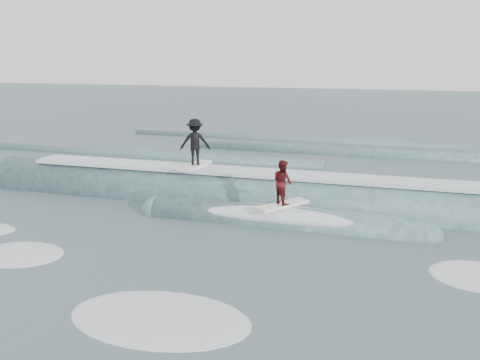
% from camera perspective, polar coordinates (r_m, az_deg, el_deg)
% --- Properties ---
extents(ground, '(160.00, 160.00, 0.00)m').
position_cam_1_polar(ground, '(14.39, -7.00, -9.24)').
color(ground, '#3A4F55').
rests_on(ground, ground).
extents(breaking_wave, '(23.92, 3.96, 2.36)m').
position_cam_1_polar(breaking_wave, '(19.98, 1.31, -2.60)').
color(breaking_wave, '#35525A').
rests_on(breaking_wave, ground).
extents(surfer_black, '(1.30, 2.03, 1.87)m').
position_cam_1_polar(surfer_black, '(20.59, -4.82, 3.90)').
color(surfer_black, white).
rests_on(surfer_black, ground).
extents(surfer_red, '(1.57, 1.97, 1.56)m').
position_cam_1_polar(surfer_red, '(17.52, 4.55, -0.61)').
color(surfer_red, white).
rests_on(surfer_red, ground).
extents(whitewater, '(16.79, 7.91, 0.10)m').
position_cam_1_polar(whitewater, '(12.48, -3.36, -12.81)').
color(whitewater, white).
rests_on(whitewater, ground).
extents(far_swells, '(35.70, 8.65, 0.80)m').
position_cam_1_polar(far_swells, '(31.07, 3.87, 2.99)').
color(far_swells, '#35525A').
rests_on(far_swells, ground).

